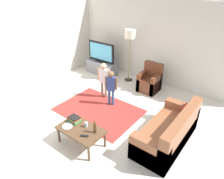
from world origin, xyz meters
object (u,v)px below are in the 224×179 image
child_near_tv (104,77)px  bottle (95,128)px  tv (101,52)px  book_stack (74,119)px  coffee_table (81,131)px  tv_stand (102,68)px  floor_lamp (130,37)px  tv_remote (84,136)px  armchair (150,82)px  child_center (111,85)px  soda_can (86,125)px  couch (170,133)px  plate (67,126)px

child_near_tv → bottle: 2.14m
tv → book_stack: size_ratio=4.01×
tv → coffee_table: size_ratio=1.10×
coffee_table → tv: bearing=123.5°
tv_stand → coffee_table: tv_stand is taller
book_stack → bottle: 0.62m
floor_lamp → tv_remote: (1.18, -3.40, -1.11)m
armchair → child_center: 1.54m
tv_remote → soda_can: 0.30m
child_center → book_stack: child_center is taller
soda_can → couch: bearing=36.2°
armchair → plate: size_ratio=4.09×
couch → plate: couch is taller
tv_stand → couch: couch is taller
book_stack → plate: 0.22m
plate → soda_can: bearing=36.1°
couch → armchair: (-1.52, 1.91, 0.01)m
floor_lamp → child_near_tv: size_ratio=1.62×
tv_stand → floor_lamp: floor_lamp is taller
couch → child_center: 2.06m
couch → bottle: couch is taller
bottle → couch: bearing=42.5°
tv_stand → soda_can: size_ratio=10.00×
couch → child_center: (-1.98, 0.47, 0.33)m
tv → child_near_tv: (1.16, -1.25, -0.19)m
tv_stand → tv: (0.00, -0.02, 0.60)m
book_stack → bottle: (0.62, 0.00, 0.07)m
coffee_table → tv_remote: size_ratio=5.88×
tv → tv_remote: (2.28, -3.23, -0.42)m
armchair → coffee_table: armchair is taller
couch → soda_can: bearing=-143.8°
armchair → bottle: armchair is taller
couch → child_near_tv: (-2.41, 0.67, 0.37)m
child_center → tv_remote: bearing=-68.6°
book_stack → bottle: size_ratio=0.90×
tv_remote → soda_can: (-0.17, 0.24, 0.05)m
child_near_tv → plate: (0.63, -1.98, -0.23)m
child_near_tv → bottle: child_near_tv is taller
armchair → plate: armchair is taller
bottle → soda_can: 0.28m
bottle → floor_lamp: bearing=112.0°
armchair → tv_remote: size_ratio=5.29×
tv → coffee_table: 3.76m
tv_stand → coffee_table: size_ratio=1.20×
coffee_table → tv_remote: (0.22, -0.12, 0.06)m
child_center → book_stack: (0.18, -1.56, -0.14)m
floor_lamp → tv_remote: size_ratio=10.47×
tv_remote → plate: size_ratio=0.77×
couch → armchair: armchair is taller
coffee_table → child_center: bearing=106.0°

